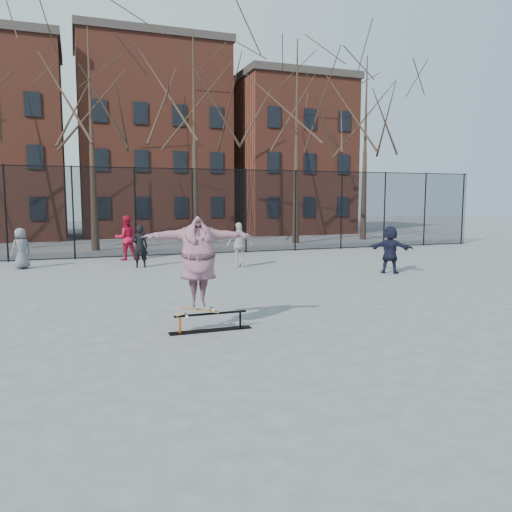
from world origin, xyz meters
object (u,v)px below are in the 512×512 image
object	(u,v)px
bystander_black	(140,246)
bystander_navy	(390,250)
bystander_grey	(21,248)
skate_rail	(211,324)
bystander_white	(239,245)
bystander_red	(126,238)
skateboard	(199,311)
skater	(198,264)

from	to	relation	value
bystander_black	bystander_navy	xyz separation A→B (m)	(8.08, -4.47, 0.03)
bystander_grey	bystander_black	size ratio (longest dim) A/B	0.95
skate_rail	bystander_white	size ratio (longest dim) A/B	0.97
bystander_grey	bystander_red	xyz separation A→B (m)	(3.93, 1.43, 0.18)
skate_rail	bystander_navy	distance (m)	9.51
skateboard	bystander_navy	world-z (taller)	bystander_navy
skate_rail	skater	distance (m)	1.23
bystander_grey	bystander_white	bearing A→B (deg)	126.55
bystander_black	bystander_red	size ratio (longest dim) A/B	0.86
skateboard	bystander_grey	bearing A→B (deg)	111.09
bystander_white	bystander_navy	xyz separation A→B (m)	(4.53, -3.17, -0.02)
skateboard	bystander_white	xyz separation A→B (m)	(3.58, 8.46, 0.44)
skate_rail	bystander_black	xyz separation A→B (m)	(-0.21, 9.75, 0.66)
bystander_red	bystander_white	size ratio (longest dim) A/B	1.10
skate_rail	skater	bearing A→B (deg)	180.00
bystander_grey	bystander_black	distance (m)	4.36
skateboard	bystander_white	size ratio (longest dim) A/B	0.48
bystander_white	skate_rail	bearing A→B (deg)	65.52
skate_rail	bystander_grey	size ratio (longest dim) A/B	1.09
bystander_white	bystander_red	bearing A→B (deg)	-47.89
skateboard	bystander_black	size ratio (longest dim) A/B	0.52
skater	bystander_black	distance (m)	9.77
bystander_red	bystander_grey	bearing A→B (deg)	11.24
skate_rail	bystander_red	distance (m)	12.32
bystander_black	bystander_grey	bearing A→B (deg)	-12.41
skate_rail	bystander_white	world-z (taller)	bystander_white
bystander_black	bystander_navy	size ratio (longest dim) A/B	0.96
skater	bystander_red	world-z (taller)	skater
bystander_black	bystander_white	xyz separation A→B (m)	(3.55, -1.30, 0.05)
skateboard	bystander_red	world-z (taller)	bystander_red
skateboard	bystander_black	xyz separation A→B (m)	(0.03, 9.75, 0.39)
skateboard	bystander_red	bearing A→B (deg)	91.19
bystander_red	bystander_white	xyz separation A→B (m)	(3.83, -3.83, -0.08)
skateboard	bystander_white	bearing A→B (deg)	67.07
bystander_grey	skate_rail	bearing A→B (deg)	75.88
bystander_black	bystander_white	bearing A→B (deg)	162.23
skate_rail	bystander_grey	bearing A→B (deg)	112.16
skater	skateboard	bearing A→B (deg)	8.60
bystander_white	skater	bearing A→B (deg)	64.16
bystander_white	bystander_grey	bearing A→B (deg)	-20.08
bystander_navy	bystander_white	bearing A→B (deg)	5.29
skater	bystander_white	bearing A→B (deg)	75.67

